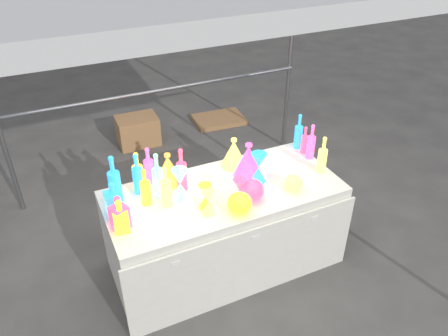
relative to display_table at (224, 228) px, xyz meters
name	(u,v)px	position (x,y,z in m)	size (l,w,h in m)	color
ground	(224,261)	(0.00, 0.01, -0.37)	(80.00, 80.00, 0.00)	#605D59
display_table	(224,228)	(0.00, 0.00, 0.00)	(1.84, 0.83, 0.75)	white
cardboard_box_closed	(138,131)	(-0.10, 2.30, -0.20)	(0.49, 0.35, 0.35)	#AB7A4D
cardboard_box_flat	(219,119)	(1.05, 2.42, -0.35)	(0.66, 0.47, 0.06)	#AB7A4D
bottle_0	(138,171)	(-0.57, 0.30, 0.54)	(0.08, 0.08, 0.32)	#BE3511
bottle_1	(114,179)	(-0.76, 0.23, 0.57)	(0.09, 0.09, 0.38)	#167B24
bottle_2	(181,169)	(-0.28, 0.16, 0.55)	(0.08, 0.08, 0.35)	#EF4C19
bottle_3	(149,165)	(-0.47, 0.36, 0.53)	(0.08, 0.08, 0.30)	blue
bottle_4	(166,186)	(-0.45, 0.02, 0.54)	(0.08, 0.08, 0.33)	#146F80
bottle_5	(157,175)	(-0.47, 0.15, 0.56)	(0.08, 0.08, 0.36)	#AA2262
bottle_6	(145,187)	(-0.58, 0.10, 0.52)	(0.08, 0.08, 0.30)	#BE3511
bottle_7	(137,174)	(-0.59, 0.26, 0.54)	(0.08, 0.08, 0.33)	#167B24
decanter_0	(120,216)	(-0.81, -0.12, 0.50)	(0.10, 0.10, 0.25)	#BE3511
decanter_1	(119,212)	(-0.81, -0.09, 0.51)	(0.11, 0.11, 0.26)	#EF4C19
decanter_2	(113,199)	(-0.81, 0.07, 0.51)	(0.11, 0.11, 0.27)	#167B24
hourglass_0	(239,191)	(0.04, -0.16, 0.47)	(0.10, 0.10, 0.19)	#EF4C19
hourglass_2	(208,202)	(-0.22, -0.20, 0.47)	(0.10, 0.10, 0.20)	#146F80
hourglass_3	(180,184)	(-0.33, 0.06, 0.50)	(0.12, 0.12, 0.24)	#AA2262
hourglass_4	(205,196)	(-0.21, -0.12, 0.47)	(0.10, 0.10, 0.20)	#BE3511
hourglass_5	(258,168)	(0.29, 0.01, 0.50)	(0.12, 0.12, 0.25)	#167B24
globe_0	(239,204)	(-0.02, -0.28, 0.45)	(0.18, 0.18, 0.14)	#BE3511
globe_1	(293,184)	(0.47, -0.21, 0.43)	(0.14, 0.14, 0.12)	#146F80
globe_2	(252,192)	(0.13, -0.19, 0.45)	(0.19, 0.19, 0.15)	#EF4C19
lampshade_0	(168,168)	(-0.34, 0.29, 0.50)	(0.21, 0.21, 0.25)	yellow
lampshade_2	(248,159)	(0.26, 0.12, 0.52)	(0.24, 0.24, 0.28)	blue
lampshade_3	(234,152)	(0.22, 0.29, 0.50)	(0.21, 0.21, 0.25)	#146F80
bottle_8	(299,131)	(0.86, 0.32, 0.54)	(0.07, 0.07, 0.32)	#167B24
bottle_9	(305,140)	(0.86, 0.22, 0.50)	(0.06, 0.06, 0.25)	#EF4C19
bottle_10	(311,141)	(0.86, 0.13, 0.53)	(0.07, 0.07, 0.32)	blue
bottle_11	(323,155)	(0.81, -0.09, 0.54)	(0.07, 0.07, 0.32)	#146F80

